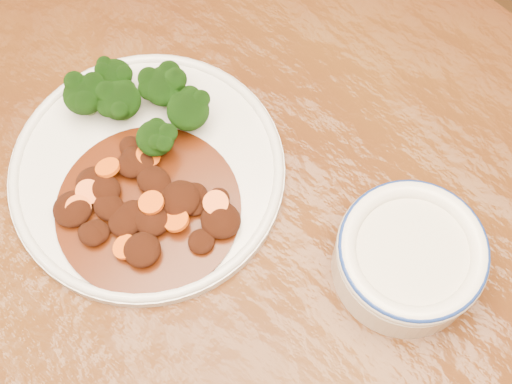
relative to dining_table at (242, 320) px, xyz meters
The scene contains 5 objects.
dining_table is the anchor object (origin of this frame).
dinner_plate 0.18m from the dining_table, 163.37° to the left, with size 0.28×0.28×0.02m.
broccoli_florets 0.25m from the dining_table, 155.47° to the left, with size 0.14×0.10×0.05m.
mince_stew 0.16m from the dining_table, behind, with size 0.18×0.18×0.03m.
dip_bowl 0.19m from the dining_table, 48.59° to the left, with size 0.14×0.14×0.06m.
Camera 1 is at (0.12, -0.13, 1.40)m, focal length 50.00 mm.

